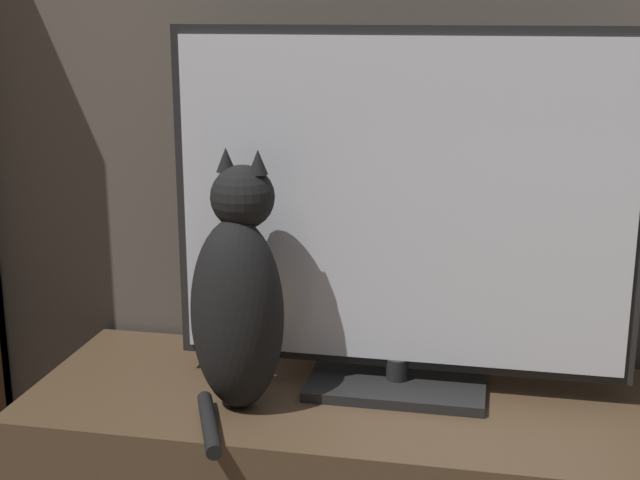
# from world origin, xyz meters

# --- Properties ---
(tv) EXTENTS (0.89, 0.21, 0.70)m
(tv) POSITION_xyz_m (-0.05, 0.99, 0.79)
(tv) COLOR black
(tv) RESTS_ON tv_stand
(cat) EXTENTS (0.21, 0.32, 0.49)m
(cat) POSITION_xyz_m (-0.33, 0.85, 0.65)
(cat) COLOR black
(cat) RESTS_ON tv_stand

